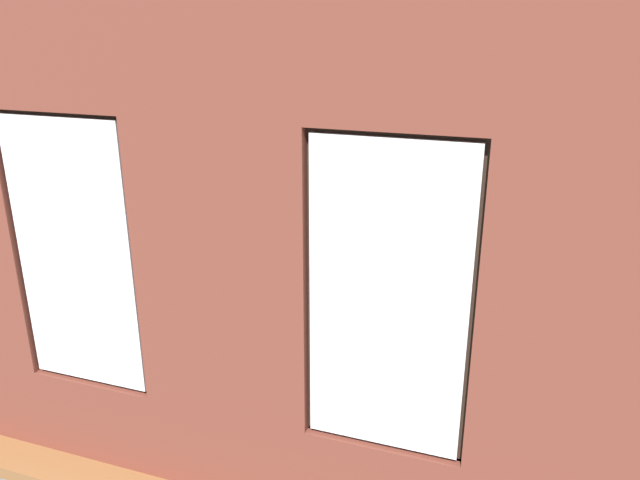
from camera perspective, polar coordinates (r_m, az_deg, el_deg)
ground_plane at (r=6.76m, az=1.98°, el=-8.33°), size 6.23×5.88×0.10m
brick_wall_with_windows at (r=3.85m, az=-9.21°, el=-1.26°), size 5.63×0.30×3.54m
white_wall_right at (r=7.25m, az=-19.91°, el=7.78°), size 0.10×4.88×3.54m
couch_by_window at (r=5.08m, az=-6.16°, el=-13.87°), size 1.90×0.87×0.80m
couch_left at (r=5.99m, az=20.71°, el=-9.52°), size 0.89×1.92×0.80m
coffee_table at (r=6.75m, az=-0.54°, el=-4.14°), size 1.39×0.83×0.45m
cup_ceramic at (r=6.86m, az=-1.61°, el=-2.84°), size 0.08×0.08×0.09m
candle_jar at (r=6.73m, az=2.96°, el=-3.21°), size 0.08×0.08×0.12m
table_plant_small at (r=6.72m, az=-4.26°, el=-2.59°), size 0.16×0.16×0.25m
remote_silver at (r=6.73m, az=-0.54°, el=-3.64°), size 0.16×0.15×0.02m
remote_black at (r=6.59m, az=-0.05°, el=-4.16°), size 0.13×0.17×0.02m
media_console at (r=8.06m, az=-13.73°, el=-1.53°), size 1.13×0.42×0.56m
tv_flatscreen at (r=7.87m, az=-14.08°, el=2.63°), size 0.97×0.20×0.66m
papasan_chair at (r=8.04m, az=3.15°, el=0.30°), size 1.19×1.19×0.72m
potted_plant_corner_near_left at (r=8.09m, az=21.95°, el=-0.31°), size 1.05×0.95×1.38m
potted_plant_beside_window_right at (r=5.46m, az=-17.85°, el=-10.21°), size 0.60×0.60×0.78m
potted_plant_corner_far_left at (r=4.57m, az=23.08°, el=-17.45°), size 0.90×0.94×1.19m
potted_plant_foreground_right at (r=8.88m, az=-7.72°, el=3.78°), size 0.72×0.78×1.38m
potted_plant_mid_room_small at (r=7.38m, az=11.30°, el=-2.05°), size 0.35×0.35×0.64m
potted_plant_between_couches at (r=4.54m, az=10.63°, el=-12.17°), size 0.92×0.96×1.37m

